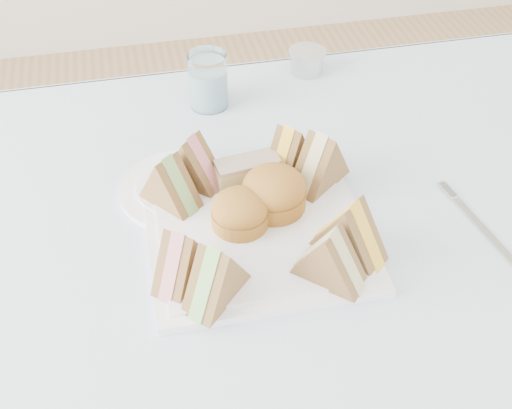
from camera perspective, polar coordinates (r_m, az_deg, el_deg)
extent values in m
cube|color=silver|center=(0.82, 8.33, -5.78)|extent=(1.02, 1.02, 0.01)
cube|color=white|center=(0.84, 0.00, -2.19)|extent=(0.29, 0.29, 0.01)
cylinder|color=#A96124|center=(0.82, -1.45, -0.61)|extent=(0.08, 0.08, 0.05)
cylinder|color=#A96124|center=(0.85, 1.60, 1.19)|extent=(0.10, 0.10, 0.06)
cube|color=#E5CD88|center=(0.89, -0.78, 2.91)|extent=(0.09, 0.05, 0.04)
cylinder|color=white|center=(0.91, -6.78, 1.37)|extent=(0.22, 0.22, 0.01)
cylinder|color=white|center=(1.06, -4.27, 10.94)|extent=(0.07, 0.07, 0.09)
cylinder|color=silver|center=(1.16, 4.53, 12.48)|extent=(0.08, 0.08, 0.04)
cube|color=silver|center=(0.89, 20.56, -3.29)|extent=(0.04, 0.19, 0.00)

